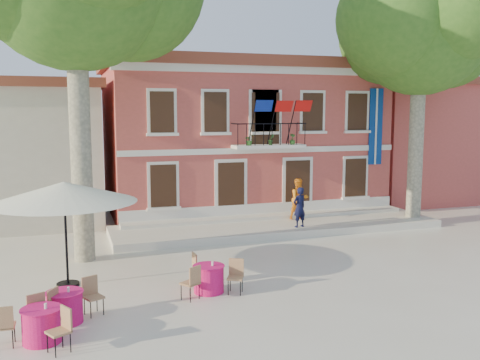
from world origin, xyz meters
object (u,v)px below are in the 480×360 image
plane_tree_east (421,28)px  pedestrian_navy (299,207)px  cafe_table_0 (65,306)px  cafe_table_1 (209,277)px  patio_umbrella (64,192)px  pedestrian_orange (299,199)px  cafe_table_2 (42,323)px

plane_tree_east → pedestrian_navy: (-5.80, -0.42, -7.47)m
cafe_table_0 → cafe_table_1: bearing=15.2°
plane_tree_east → pedestrian_navy: bearing=-175.9°
cafe_table_1 → patio_umbrella: bearing=154.2°
pedestrian_orange → cafe_table_0: size_ratio=0.94×
patio_umbrella → plane_tree_east: bearing=16.2°
cafe_table_0 → cafe_table_1: (3.83, 1.04, 0.01)m
patio_umbrella → pedestrian_navy: bearing=23.3°
plane_tree_east → cafe_table_0: size_ratio=6.04×
plane_tree_east → cafe_table_2: size_ratio=6.21×
plane_tree_east → cafe_table_2: (-15.46, -8.17, -8.17)m
cafe_table_1 → pedestrian_orange: bearing=50.2°
patio_umbrella → pedestrian_navy: 10.04m
cafe_table_1 → plane_tree_east: bearing=28.9°
patio_umbrella → pedestrian_navy: (9.10, 3.92, -1.62)m
patio_umbrella → cafe_table_2: size_ratio=2.19×
plane_tree_east → cafe_table_2: plane_tree_east is taller
pedestrian_orange → cafe_table_2: bearing=-145.2°
pedestrian_orange → cafe_table_0: pedestrian_orange is taller
cafe_table_0 → cafe_table_2: (-0.48, -0.98, 0.01)m
cafe_table_1 → cafe_table_2: size_ratio=1.00×
patio_umbrella → cafe_table_0: 3.68m
plane_tree_east → pedestrian_orange: plane_tree_east is taller
patio_umbrella → pedestrian_navy: patio_umbrella is taller
pedestrian_orange → cafe_table_0: 12.82m
patio_umbrella → pedestrian_orange: (9.74, 5.36, -1.53)m
cafe_table_1 → cafe_table_2: 4.76m
plane_tree_east → patio_umbrella: (-14.90, -4.33, -5.85)m
pedestrian_navy → cafe_table_2: bearing=22.1°
patio_umbrella → cafe_table_0: size_ratio=2.13×
patio_umbrella → cafe_table_0: bearing=-91.5°
pedestrian_navy → cafe_table_2: pedestrian_navy is taller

